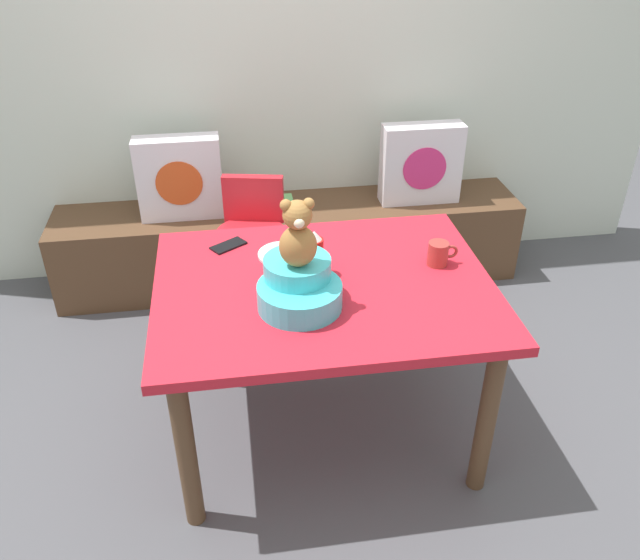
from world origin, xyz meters
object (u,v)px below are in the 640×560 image
book_stack (275,204)px  highchair (252,237)px  teddy_bear (298,235)px  pillow_floral_right (421,164)px  infant_seat_teal (299,287)px  cell_phone (228,246)px  dining_table (324,305)px  dinner_plate_near (283,254)px  ketchup_bottle (314,254)px  coffee_mug (439,254)px  pillow_floral_left (180,178)px

book_stack → highchair: size_ratio=0.25×
teddy_bear → highchair: bearing=97.8°
pillow_floral_right → highchair: (-0.97, -0.42, -0.16)m
highchair → infant_seat_teal: (0.13, -0.93, 0.29)m
cell_phone → dining_table: bearing=-167.9°
dining_table → teddy_bear: teddy_bear is taller
dining_table → dinner_plate_near: bearing=120.3°
ketchup_bottle → cell_phone: size_ratio=1.28×
dining_table → ketchup_bottle: bearing=110.6°
pillow_floral_right → highchair: 1.06m
book_stack → teddy_bear: size_ratio=0.80×
ketchup_bottle → coffee_mug: 0.49m
pillow_floral_left → ketchup_bottle: 1.28m
dining_table → cell_phone: size_ratio=8.79×
ketchup_bottle → coffee_mug: size_ratio=1.54×
ketchup_bottle → coffee_mug: (0.49, -0.00, -0.04)m
cell_phone → ketchup_bottle: bearing=-163.5°
highchair → teddy_bear: bearing=-82.2°
teddy_bear → cell_phone: bearing=117.4°
book_stack → ketchup_bottle: size_ratio=1.08×
cell_phone → book_stack: bearing=-50.2°
pillow_floral_right → coffee_mug: 1.19m
ketchup_bottle → book_stack: bearing=92.7°
pillow_floral_right → ketchup_bottle: 1.38m
pillow_floral_right → dinner_plate_near: size_ratio=2.20×
cell_phone → infant_seat_teal: bearing=173.6°
teddy_bear → dinner_plate_near: bearing=93.8°
teddy_bear → cell_phone: (-0.24, 0.46, -0.27)m
dining_table → pillow_floral_left: bearing=115.4°
ketchup_bottle → cell_phone: ketchup_bottle is taller
infant_seat_teal → ketchup_bottle: bearing=66.8°
dining_table → dinner_plate_near: dinner_plate_near is taller
pillow_floral_left → dinner_plate_near: 1.09m
coffee_mug → infant_seat_teal: bearing=-161.5°
pillow_floral_right → ketchup_bottle: size_ratio=2.38×
highchair → teddy_bear: teddy_bear is taller
highchair → infant_seat_teal: 0.98m
highchair → dinner_plate_near: 0.63m
dinner_plate_near → pillow_floral_left: bearing=114.2°
pillow_floral_right → dinner_plate_near: bearing=-131.0°
highchair → coffee_mug: size_ratio=6.58×
highchair → dinner_plate_near: (0.10, -0.58, 0.22)m
coffee_mug → cell_phone: bearing=161.8°
highchair → cell_phone: highchair is taller
highchair → cell_phone: size_ratio=5.49×
infant_seat_teal → cell_phone: bearing=117.4°
pillow_floral_left → teddy_bear: teddy_bear is taller
pillow_floral_left → dinner_plate_near: size_ratio=2.20×
pillow_floral_right → highchair: pillow_floral_right is taller
pillow_floral_right → book_stack: 0.84m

